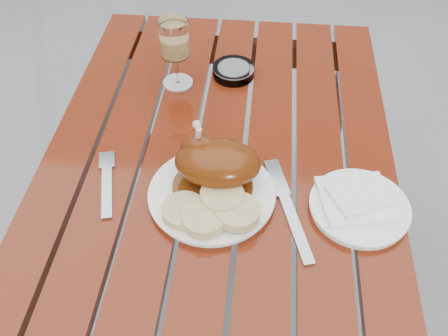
% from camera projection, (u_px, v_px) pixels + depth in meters
% --- Properties ---
extents(ground, '(60.00, 60.00, 0.00)m').
position_uv_depth(ground, '(220.00, 312.00, 1.69)').
color(ground, slate).
rests_on(ground, ground).
extents(table, '(0.80, 1.20, 0.75)m').
position_uv_depth(table, '(219.00, 249.00, 1.42)').
color(table, maroon).
rests_on(table, ground).
extents(dinner_plate, '(0.34, 0.34, 0.02)m').
position_uv_depth(dinner_plate, '(212.00, 195.00, 1.05)').
color(dinner_plate, white).
rests_on(dinner_plate, table).
extents(roast_duck, '(0.19, 0.17, 0.13)m').
position_uv_depth(roast_duck, '(215.00, 162.00, 1.04)').
color(roast_duck, '#58270A').
rests_on(roast_duck, dinner_plate).
extents(bread_dumplings, '(0.20, 0.14, 0.03)m').
position_uv_depth(bread_dumplings, '(212.00, 209.00, 0.99)').
color(bread_dumplings, tan).
rests_on(bread_dumplings, dinner_plate).
extents(wine_glass, '(0.10, 0.10, 0.19)m').
position_uv_depth(wine_glass, '(176.00, 54.00, 1.26)').
color(wine_glass, tan).
rests_on(wine_glass, table).
extents(side_plate, '(0.26, 0.26, 0.02)m').
position_uv_depth(side_plate, '(359.00, 208.00, 1.03)').
color(side_plate, white).
rests_on(side_plate, table).
extents(napkin, '(0.17, 0.16, 0.01)m').
position_uv_depth(napkin, '(355.00, 199.00, 1.03)').
color(napkin, white).
rests_on(napkin, side_plate).
extents(ashtray, '(0.12, 0.12, 0.03)m').
position_uv_depth(ashtray, '(234.00, 71.00, 1.35)').
color(ashtray, '#B2B7BC').
rests_on(ashtray, table).
extents(fork, '(0.07, 0.18, 0.01)m').
position_uv_depth(fork, '(107.00, 186.00, 1.08)').
color(fork, gray).
rests_on(fork, table).
extents(knife, '(0.09, 0.24, 0.01)m').
position_uv_depth(knife, '(291.00, 216.00, 1.02)').
color(knife, gray).
rests_on(knife, table).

